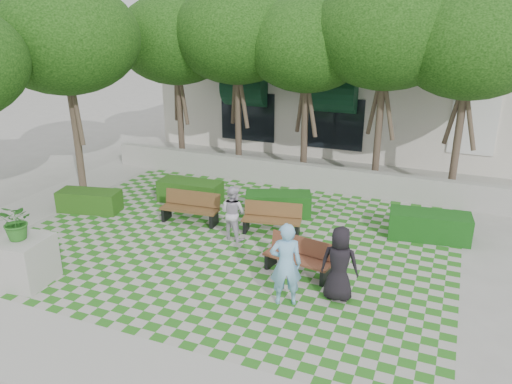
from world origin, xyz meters
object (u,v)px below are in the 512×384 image
at_px(bench_east, 299,257).
at_px(person_white, 233,213).
at_px(hedge_midleft, 190,191).
at_px(hedge_midright, 278,204).
at_px(person_blue, 286,264).
at_px(bench_west, 191,208).
at_px(planter_front, 22,251).
at_px(bench_mid, 272,219).
at_px(person_dark, 339,264).
at_px(hedge_west, 90,201).
at_px(hedge_east, 429,226).

xyz_separation_m(bench_east, person_white, (-2.36, 1.23, 0.35)).
bearing_deg(hedge_midleft, bench_east, -33.84).
height_order(hedge_midright, person_blue, person_blue).
distance_m(bench_west, planter_front, 5.07).
bearing_deg(hedge_midright, bench_mid, -77.20).
bearing_deg(person_blue, hedge_midleft, -66.07).
distance_m(person_blue, person_dark, 1.22).
bearing_deg(bench_mid, person_blue, -74.72).
height_order(person_blue, person_dark, person_blue).
bearing_deg(person_white, planter_front, 62.21).
relative_size(hedge_midleft, person_white, 1.36).
relative_size(hedge_midright, person_dark, 1.18).
distance_m(bench_mid, person_white, 1.23).
bearing_deg(planter_front, bench_mid, 48.07).
bearing_deg(person_dark, person_white, -32.51).
bearing_deg(bench_east, hedge_west, -179.91).
height_order(bench_mid, hedge_midright, bench_mid).
bearing_deg(person_blue, bench_mid, -87.96).
distance_m(bench_west, hedge_west, 3.51).
height_order(person_dark, person_white, person_dark).
xyz_separation_m(bench_mid, hedge_midleft, (-3.46, 1.30, -0.06)).
distance_m(planter_front, person_white, 5.44).
bearing_deg(bench_east, planter_front, -143.53).
distance_m(hedge_midleft, person_blue, 6.93).
bearing_deg(hedge_east, hedge_midright, 179.62).
relative_size(hedge_midleft, hedge_west, 1.08).
xyz_separation_m(bench_east, bench_mid, (-1.47, 2.00, -0.00)).
bearing_deg(person_white, bench_east, 165.06).
height_order(planter_front, person_dark, planter_front).
distance_m(hedge_midleft, person_dark, 7.34).
xyz_separation_m(bench_west, person_blue, (4.19, -3.19, 0.51)).
distance_m(hedge_east, hedge_midright, 4.59).
height_order(hedge_west, person_dark, person_dark).
bearing_deg(bench_west, hedge_west, -176.83).
bearing_deg(bench_mid, hedge_midright, 92.86).
bearing_deg(hedge_east, planter_front, -144.17).
bearing_deg(person_blue, hedge_midright, -91.37).
distance_m(bench_mid, person_dark, 3.84).
bearing_deg(bench_mid, hedge_east, 7.70).
distance_m(hedge_midleft, person_white, 3.32).
distance_m(hedge_east, person_white, 5.61).
bearing_deg(bench_east, person_blue, -74.47).
distance_m(hedge_east, person_blue, 5.49).
distance_m(hedge_east, hedge_west, 10.55).
relative_size(planter_front, person_white, 1.29).
distance_m(hedge_midright, hedge_midleft, 3.14).
bearing_deg(planter_front, hedge_midleft, 81.24).
relative_size(bench_east, person_blue, 0.93).
relative_size(bench_west, hedge_midright, 0.89).
distance_m(bench_mid, hedge_east, 4.49).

